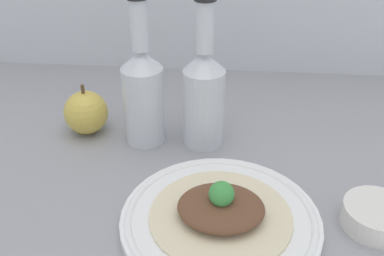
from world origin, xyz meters
The scene contains 7 objects.
ground_plane centered at (0.00, 0.00, -2.00)cm, with size 180.00×110.00×4.00cm, color gray.
plate centered at (-0.08, -2.18, 1.17)cm, with size 28.59×28.59×2.20cm.
plated_food centered at (-0.08, -2.18, 3.35)cm, with size 20.35×20.35×6.04cm.
cider_bottle_left centered at (-14.60, 19.84, 10.06)cm, with size 7.41×7.41×27.50cm.
cider_bottle_right centered at (-3.88, 19.84, 10.06)cm, with size 7.41×7.41×27.50cm.
apple centered at (-26.11, 21.48, 4.14)cm, with size 8.27×8.27×9.85cm.
dipping_bowl centered at (22.18, -0.13, 1.70)cm, with size 9.77×9.77×3.40cm.
Camera 1 is at (0.35, -49.76, 46.09)cm, focal length 42.00 mm.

